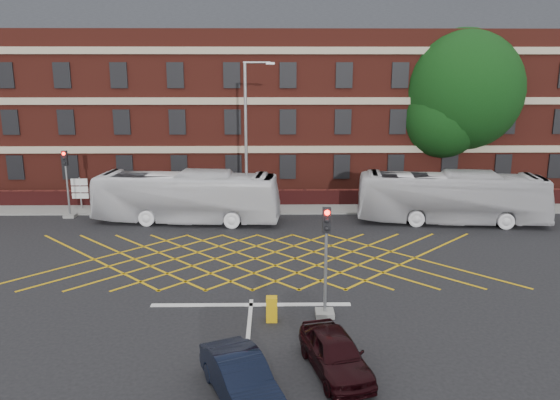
{
  "coord_description": "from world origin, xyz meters",
  "views": [
    {
      "loc": [
        0.89,
        -23.77,
        9.17
      ],
      "look_at": [
        1.23,
        1.5,
        3.13
      ],
      "focal_mm": 35.0,
      "sensor_mm": 36.0,
      "label": 1
    }
  ],
  "objects_px": {
    "bus_right": "(451,198)",
    "car_navy": "(241,378)",
    "bus_left": "(187,197)",
    "utility_cabinet": "(272,309)",
    "deciduous_tree": "(460,99)",
    "car_maroon": "(335,353)",
    "traffic_light_near": "(326,272)",
    "traffic_light_far": "(68,190)",
    "direction_signs": "(80,190)",
    "street_lamp": "(247,167)"
  },
  "relations": [
    {
      "from": "car_navy",
      "to": "direction_signs",
      "type": "distance_m",
      "value": 24.95
    },
    {
      "from": "car_navy",
      "to": "utility_cabinet",
      "type": "relative_size",
      "value": 4.05
    },
    {
      "from": "utility_cabinet",
      "to": "street_lamp",
      "type": "bearing_deg",
      "value": 96.03
    },
    {
      "from": "traffic_light_near",
      "to": "traffic_light_far",
      "type": "xyz_separation_m",
      "value": [
        -14.94,
        14.57,
        0.0
      ]
    },
    {
      "from": "traffic_light_far",
      "to": "direction_signs",
      "type": "bearing_deg",
      "value": 88.26
    },
    {
      "from": "bus_right",
      "to": "traffic_light_near",
      "type": "bearing_deg",
      "value": 152.34
    },
    {
      "from": "deciduous_tree",
      "to": "utility_cabinet",
      "type": "bearing_deg",
      "value": -122.18
    },
    {
      "from": "car_maroon",
      "to": "traffic_light_near",
      "type": "distance_m",
      "value": 4.13
    },
    {
      "from": "car_navy",
      "to": "direction_signs",
      "type": "bearing_deg",
      "value": 95.37
    },
    {
      "from": "direction_signs",
      "to": "utility_cabinet",
      "type": "xyz_separation_m",
      "value": [
        12.85,
        -16.95,
        -0.9
      ]
    },
    {
      "from": "utility_cabinet",
      "to": "bus_left",
      "type": "bearing_deg",
      "value": 110.74
    },
    {
      "from": "traffic_light_far",
      "to": "utility_cabinet",
      "type": "relative_size",
      "value": 4.44
    },
    {
      "from": "bus_left",
      "to": "traffic_light_near",
      "type": "relative_size",
      "value": 2.66
    },
    {
      "from": "bus_left",
      "to": "direction_signs",
      "type": "distance_m",
      "value": 8.25
    },
    {
      "from": "traffic_light_near",
      "to": "traffic_light_far",
      "type": "relative_size",
      "value": 1.0
    },
    {
      "from": "bus_right",
      "to": "utility_cabinet",
      "type": "relative_size",
      "value": 11.78
    },
    {
      "from": "deciduous_tree",
      "to": "utility_cabinet",
      "type": "xyz_separation_m",
      "value": [
        -14.04,
        -22.31,
        -6.6
      ]
    },
    {
      "from": "bus_left",
      "to": "deciduous_tree",
      "type": "bearing_deg",
      "value": -60.02
    },
    {
      "from": "bus_right",
      "to": "traffic_light_near",
      "type": "height_order",
      "value": "traffic_light_near"
    },
    {
      "from": "bus_left",
      "to": "car_maroon",
      "type": "height_order",
      "value": "bus_left"
    },
    {
      "from": "bus_left",
      "to": "bus_right",
      "type": "distance_m",
      "value": 16.2
    },
    {
      "from": "bus_left",
      "to": "utility_cabinet",
      "type": "xyz_separation_m",
      "value": [
        5.23,
        -13.81,
        -1.1
      ]
    },
    {
      "from": "utility_cabinet",
      "to": "car_navy",
      "type": "bearing_deg",
      "value": -99.99
    },
    {
      "from": "bus_right",
      "to": "car_navy",
      "type": "bearing_deg",
      "value": 154.02
    },
    {
      "from": "car_navy",
      "to": "direction_signs",
      "type": "height_order",
      "value": "direction_signs"
    },
    {
      "from": "deciduous_tree",
      "to": "bus_right",
      "type": "bearing_deg",
      "value": -109.07
    },
    {
      "from": "traffic_light_far",
      "to": "deciduous_tree",
      "type": "bearing_deg",
      "value": 15.2
    },
    {
      "from": "utility_cabinet",
      "to": "bus_right",
      "type": "bearing_deg",
      "value": 50.75
    },
    {
      "from": "bus_right",
      "to": "car_navy",
      "type": "height_order",
      "value": "bus_right"
    },
    {
      "from": "car_navy",
      "to": "utility_cabinet",
      "type": "bearing_deg",
      "value": 56.67
    },
    {
      "from": "deciduous_tree",
      "to": "street_lamp",
      "type": "relative_size",
      "value": 1.27
    },
    {
      "from": "bus_left",
      "to": "direction_signs",
      "type": "height_order",
      "value": "bus_left"
    },
    {
      "from": "utility_cabinet",
      "to": "traffic_light_near",
      "type": "bearing_deg",
      "value": 11.74
    },
    {
      "from": "traffic_light_far",
      "to": "street_lamp",
      "type": "bearing_deg",
      "value": -3.81
    },
    {
      "from": "car_maroon",
      "to": "deciduous_tree",
      "type": "bearing_deg",
      "value": 51.22
    },
    {
      "from": "traffic_light_far",
      "to": "street_lamp",
      "type": "distance_m",
      "value": 11.55
    },
    {
      "from": "street_lamp",
      "to": "direction_signs",
      "type": "height_order",
      "value": "street_lamp"
    },
    {
      "from": "street_lamp",
      "to": "utility_cabinet",
      "type": "xyz_separation_m",
      "value": [
        1.5,
        -14.23,
        -2.9
      ]
    },
    {
      "from": "bus_right",
      "to": "direction_signs",
      "type": "xyz_separation_m",
      "value": [
        -23.82,
        3.53,
        -0.2
      ]
    },
    {
      "from": "street_lamp",
      "to": "direction_signs",
      "type": "bearing_deg",
      "value": 166.51
    },
    {
      "from": "street_lamp",
      "to": "utility_cabinet",
      "type": "relative_size",
      "value": 10.04
    },
    {
      "from": "car_navy",
      "to": "street_lamp",
      "type": "height_order",
      "value": "street_lamp"
    },
    {
      "from": "direction_signs",
      "to": "utility_cabinet",
      "type": "relative_size",
      "value": 2.29
    },
    {
      "from": "bus_right",
      "to": "car_navy",
      "type": "relative_size",
      "value": 2.91
    },
    {
      "from": "bus_left",
      "to": "traffic_light_near",
      "type": "xyz_separation_m",
      "value": [
        7.26,
        -13.39,
        0.18
      ]
    },
    {
      "from": "bus_left",
      "to": "deciduous_tree",
      "type": "distance_m",
      "value": 21.77
    },
    {
      "from": "traffic_light_near",
      "to": "street_lamp",
      "type": "bearing_deg",
      "value": 104.36
    },
    {
      "from": "bus_right",
      "to": "car_maroon",
      "type": "bearing_deg",
      "value": 158.94
    },
    {
      "from": "car_maroon",
      "to": "direction_signs",
      "type": "xyz_separation_m",
      "value": [
        -14.83,
        20.5,
        0.74
      ]
    },
    {
      "from": "bus_right",
      "to": "traffic_light_far",
      "type": "distance_m",
      "value": 23.93
    }
  ]
}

